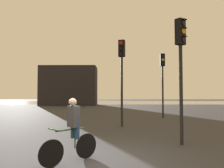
{
  "coord_description": "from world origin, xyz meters",
  "views": [
    {
      "loc": [
        0.6,
        -5.59,
        1.74
      ],
      "look_at": [
        0.5,
        5.0,
        2.2
      ],
      "focal_mm": 35.0,
      "sensor_mm": 36.0,
      "label": 1
    }
  ],
  "objects_px": {
    "traffic_light_far_right": "(163,73)",
    "traffic_light_near_right": "(181,57)",
    "distant_building": "(69,86)",
    "cyclist": "(72,130)",
    "traffic_light_center": "(122,66)"
  },
  "relations": [
    {
      "from": "traffic_light_far_right",
      "to": "traffic_light_near_right",
      "type": "xyz_separation_m",
      "value": [
        -1.19,
        -8.17,
        -0.18
      ]
    },
    {
      "from": "distant_building",
      "to": "cyclist",
      "type": "relative_size",
      "value": 5.04
    },
    {
      "from": "traffic_light_far_right",
      "to": "traffic_light_center",
      "type": "distance_m",
      "value": 5.14
    },
    {
      "from": "distant_building",
      "to": "cyclist",
      "type": "bearing_deg",
      "value": -78.17
    },
    {
      "from": "cyclist",
      "to": "traffic_light_far_right",
      "type": "bearing_deg",
      "value": -70.53
    },
    {
      "from": "traffic_light_far_right",
      "to": "traffic_light_near_right",
      "type": "bearing_deg",
      "value": 81.45
    },
    {
      "from": "traffic_light_near_right",
      "to": "cyclist",
      "type": "height_order",
      "value": "traffic_light_near_right"
    },
    {
      "from": "traffic_light_center",
      "to": "cyclist",
      "type": "bearing_deg",
      "value": 97.01
    },
    {
      "from": "distant_building",
      "to": "traffic_light_far_right",
      "type": "relative_size",
      "value": 1.77
    },
    {
      "from": "traffic_light_far_right",
      "to": "cyclist",
      "type": "bearing_deg",
      "value": 65.4
    },
    {
      "from": "traffic_light_near_right",
      "to": "cyclist",
      "type": "bearing_deg",
      "value": -9.76
    },
    {
      "from": "traffic_light_near_right",
      "to": "traffic_light_far_right",
      "type": "bearing_deg",
      "value": -137.62
    },
    {
      "from": "traffic_light_center",
      "to": "cyclist",
      "type": "height_order",
      "value": "traffic_light_center"
    },
    {
      "from": "cyclist",
      "to": "traffic_light_near_right",
      "type": "bearing_deg",
      "value": -106.62
    },
    {
      "from": "traffic_light_far_right",
      "to": "cyclist",
      "type": "height_order",
      "value": "traffic_light_far_right"
    }
  ]
}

